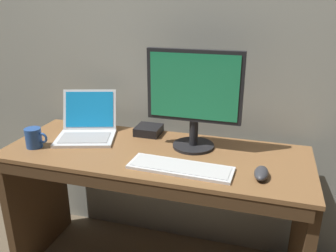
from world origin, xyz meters
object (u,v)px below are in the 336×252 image
Objects in this scene: external_monitor at (194,95)px; computer_mouse at (261,173)px; wired_keyboard at (180,168)px; coffee_mug at (34,138)px; laptop_white at (87,128)px; external_drive_box at (149,130)px.

external_monitor is 0.48m from computer_mouse.
coffee_mug is (-0.76, 0.03, 0.04)m from wired_keyboard.
computer_mouse is at bearing -12.81° from laptop_white.
external_monitor is at bearing 148.90° from computer_mouse.
wired_keyboard is at bearing -1.89° from coffee_mug.
external_monitor is at bearing 0.90° from laptop_white.
laptop_white reaches higher than coffee_mug.
coffee_mug reaches higher than external_drive_box.
external_monitor is 0.39m from external_drive_box.
computer_mouse is at bearing -0.24° from coffee_mug.
laptop_white is 0.63m from wired_keyboard.
external_drive_box is at bearing 127.48° from wired_keyboard.
laptop_white is at bearing -157.66° from external_drive_box.
computer_mouse is (0.93, -0.21, -0.02)m from laptop_white.
computer_mouse is at bearing 3.42° from wired_keyboard.
laptop_white reaches higher than wired_keyboard.
external_monitor reaches higher than laptop_white.
external_monitor reaches higher than wired_keyboard.
external_monitor reaches higher than computer_mouse.
laptop_white reaches higher than computer_mouse.
computer_mouse is (0.34, -0.22, -0.25)m from external_monitor.
coffee_mug reaches higher than wired_keyboard.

